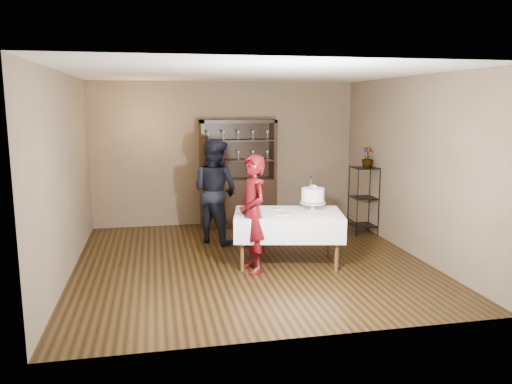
% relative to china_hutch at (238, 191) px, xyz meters
% --- Properties ---
extents(floor, '(5.00, 5.00, 0.00)m').
position_rel_china_hutch_xyz_m(floor, '(-0.20, -2.25, -0.66)').
color(floor, black).
rests_on(floor, ground).
extents(ceiling, '(5.00, 5.00, 0.00)m').
position_rel_china_hutch_xyz_m(ceiling, '(-0.20, -2.25, 2.04)').
color(ceiling, white).
rests_on(ceiling, back_wall).
extents(back_wall, '(5.00, 0.02, 2.70)m').
position_rel_china_hutch_xyz_m(back_wall, '(-0.20, 0.25, 0.69)').
color(back_wall, brown).
rests_on(back_wall, floor).
extents(wall_left, '(0.02, 5.00, 2.70)m').
position_rel_china_hutch_xyz_m(wall_left, '(-2.70, -2.25, 0.69)').
color(wall_left, brown).
rests_on(wall_left, floor).
extents(wall_right, '(0.02, 5.00, 2.70)m').
position_rel_china_hutch_xyz_m(wall_right, '(2.30, -2.25, 0.69)').
color(wall_right, brown).
rests_on(wall_right, floor).
extents(china_hutch, '(1.40, 0.48, 2.00)m').
position_rel_china_hutch_xyz_m(china_hutch, '(0.00, 0.00, 0.00)').
color(china_hutch, black).
rests_on(china_hutch, floor).
extents(plant_etagere, '(0.42, 0.42, 1.20)m').
position_rel_china_hutch_xyz_m(plant_etagere, '(2.08, -1.05, -0.01)').
color(plant_etagere, black).
rests_on(plant_etagere, floor).
extents(cake_table, '(1.68, 1.23, 0.76)m').
position_rel_china_hutch_xyz_m(cake_table, '(0.31, -2.45, -0.08)').
color(cake_table, white).
rests_on(cake_table, floor).
extents(woman, '(0.50, 0.66, 1.62)m').
position_rel_china_hutch_xyz_m(woman, '(-0.24, -2.67, 0.14)').
color(woman, '#3E0511').
rests_on(woman, floor).
extents(man, '(1.05, 1.05, 1.72)m').
position_rel_china_hutch_xyz_m(man, '(-0.56, -1.07, 0.19)').
color(man, black).
rests_on(man, floor).
extents(cake, '(0.37, 0.37, 0.51)m').
position_rel_china_hutch_xyz_m(cake, '(0.70, -2.39, 0.30)').
color(cake, silver).
rests_on(cake, cake_table).
extents(plate_near, '(0.26, 0.26, 0.01)m').
position_rel_china_hutch_xyz_m(plate_near, '(0.21, -2.59, 0.10)').
color(plate_near, silver).
rests_on(plate_near, cake_table).
extents(plate_far, '(0.20, 0.20, 0.01)m').
position_rel_china_hutch_xyz_m(plate_far, '(0.19, -2.23, 0.10)').
color(plate_far, silver).
rests_on(plate_far, cake_table).
extents(potted_plant, '(0.25, 0.25, 0.36)m').
position_rel_china_hutch_xyz_m(potted_plant, '(2.10, -1.10, 0.70)').
color(potted_plant, '#4C6E34').
rests_on(potted_plant, plant_etagere).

